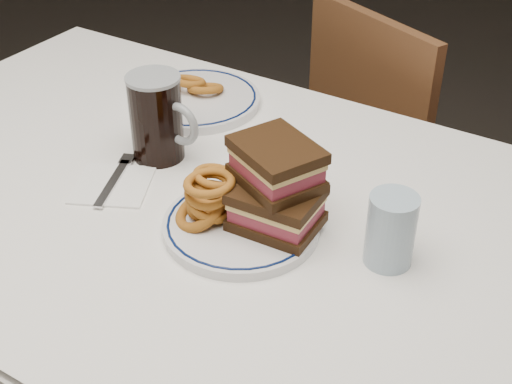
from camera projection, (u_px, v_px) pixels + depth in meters
The scene contains 11 objects.
dining_table at pixel (177, 234), 1.25m from camera, with size 1.27×0.87×0.75m.
chair_far at pixel (393, 154), 1.81m from camera, with size 0.52×0.52×0.86m.
main_plate at pixel (241, 225), 1.08m from camera, with size 0.24×0.24×0.02m.
reuben_sandwich at pixel (277, 186), 1.04m from camera, with size 0.16×0.14×0.13m.
onion_rings_main at pixel (209, 195), 1.08m from camera, with size 0.10×0.12×0.10m.
ketchup_ramekin at pixel (248, 176), 1.15m from camera, with size 0.05×0.05×0.03m.
beer_mug at pixel (157, 117), 1.22m from camera, with size 0.14×0.09×0.15m.
water_glass at pixel (391, 230), 1.00m from camera, with size 0.07×0.07×0.11m, color #96AEC1.
far_plate at pixel (195, 99), 1.42m from camera, with size 0.26×0.26×0.02m.
onion_rings_far at pixel (198, 85), 1.43m from camera, with size 0.11×0.08×0.05m.
napkin_fork at pixel (113, 184), 1.19m from camera, with size 0.16×0.17×0.01m.
Camera 1 is at (0.64, -0.76, 1.42)m, focal length 50.00 mm.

